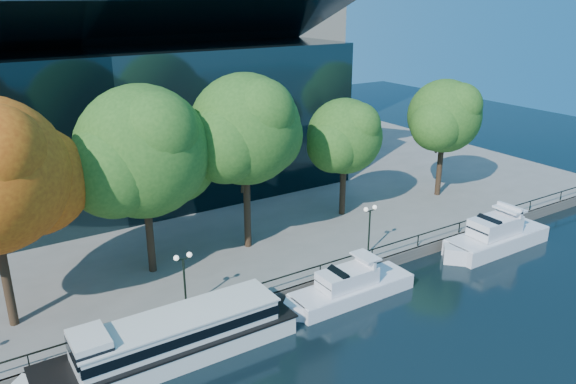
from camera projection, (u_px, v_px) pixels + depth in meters
ground at (287, 330)px, 36.74m from camera, size 160.00×160.00×0.00m
promenade at (119, 178)px, 65.40m from camera, size 90.00×67.08×1.00m
railing at (262, 283)px, 38.67m from camera, size 88.20×0.08×0.99m
convention_building at (85, 122)px, 57.04m from camera, size 50.00×24.57×21.43m
tour_boat at (165, 340)px, 33.30m from camera, size 17.15×3.83×3.25m
cruiser_near at (347, 287)px, 40.14m from camera, size 10.62×2.74×3.08m
cruiser_far at (494, 237)px, 47.99m from camera, size 11.35×3.15×3.71m
tree_2 at (146, 154)px, 39.49m from camera, size 11.82×9.69×14.07m
tree_3 at (248, 131)px, 43.44m from camera, size 10.84×8.89×14.25m
tree_4 at (346, 138)px, 51.00m from camera, size 8.62×7.06×11.03m
tree_5 at (446, 118)px, 55.87m from camera, size 9.12×7.48×11.95m
lamp_1 at (184, 268)px, 36.38m from camera, size 1.26×0.36×4.03m
lamp_2 at (370, 219)px, 44.43m from camera, size 1.26×0.36×4.03m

